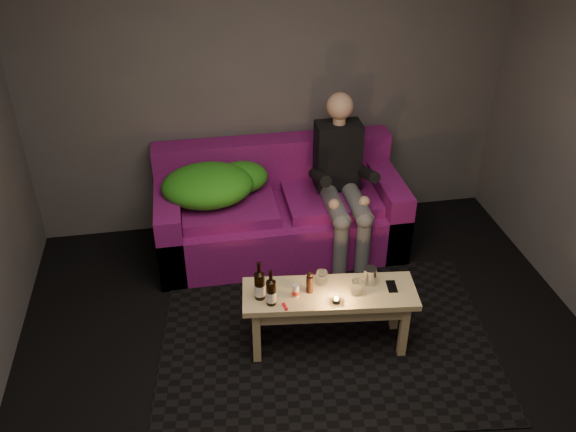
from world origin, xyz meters
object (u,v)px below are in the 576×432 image
at_px(sofa, 279,213).
at_px(coffee_table, 329,301).
at_px(person, 342,177).
at_px(steel_cup, 370,276).
at_px(beer_bottle_a, 260,285).
at_px(beer_bottle_b, 271,292).

xyz_separation_m(sofa, coffee_table, (0.13, -1.26, 0.07)).
xyz_separation_m(sofa, person, (0.49, -0.16, 0.38)).
bearing_deg(coffee_table, steel_cup, 8.15).
relative_size(person, beer_bottle_a, 4.74).
xyz_separation_m(person, steel_cup, (-0.07, -1.06, -0.16)).
height_order(sofa, steel_cup, sofa).
bearing_deg(person, beer_bottle_a, -126.93).
distance_m(sofa, steel_cup, 1.31).
distance_m(sofa, beer_bottle_a, 1.31).
bearing_deg(person, coffee_table, -107.74).
height_order(sofa, coffee_table, sofa).
bearing_deg(coffee_table, beer_bottle_a, 177.68).
xyz_separation_m(coffee_table, beer_bottle_b, (-0.40, -0.05, 0.18)).
bearing_deg(beer_bottle_b, sofa, 78.71).
bearing_deg(steel_cup, beer_bottle_b, -172.21).
bearing_deg(person, steel_cup, -93.79).
bearing_deg(beer_bottle_b, beer_bottle_a, 131.70).
distance_m(coffee_table, beer_bottle_b, 0.44).
relative_size(coffee_table, beer_bottle_b, 4.53).
bearing_deg(beer_bottle_a, beer_bottle_b, -48.30).
distance_m(beer_bottle_a, beer_bottle_b, 0.10).
bearing_deg(sofa, person, -18.55).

